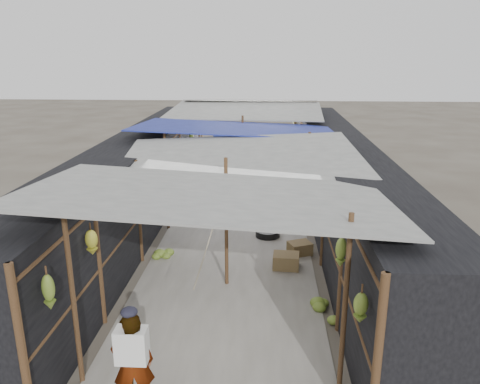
% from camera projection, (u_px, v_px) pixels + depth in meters
% --- Properties ---
extents(aisle_slab, '(3.60, 16.00, 0.02)m').
position_uv_depth(aisle_slab, '(238.00, 223.00, 12.74)').
color(aisle_slab, '#9E998E').
rests_on(aisle_slab, ground).
extents(stall_left, '(1.40, 15.00, 2.30)m').
position_uv_depth(stall_left, '(138.00, 181.00, 12.56)').
color(stall_left, black).
rests_on(stall_left, ground).
extents(stall_right, '(1.40, 15.00, 2.30)m').
position_uv_depth(stall_right, '(340.00, 184.00, 12.26)').
color(stall_right, black).
rests_on(stall_right, ground).
extents(crate_near, '(0.58, 0.48, 0.33)m').
position_uv_depth(crate_near, '(286.00, 261.00, 10.03)').
color(crate_near, olive).
rests_on(crate_near, ground).
extents(crate_mid, '(0.61, 0.56, 0.30)m').
position_uv_depth(crate_mid, '(300.00, 248.00, 10.73)').
color(crate_mid, olive).
rests_on(crate_mid, ground).
extents(crate_back, '(0.50, 0.42, 0.31)m').
position_uv_depth(crate_back, '(240.00, 216.00, 12.85)').
color(crate_back, olive).
rests_on(crate_back, ground).
extents(black_basin, '(0.61, 0.61, 0.18)m').
position_uv_depth(black_basin, '(268.00, 234.00, 11.77)').
color(black_basin, black).
rests_on(black_basin, ground).
extents(vendor_elderly, '(0.59, 0.46, 1.43)m').
position_uv_depth(vendor_elderly, '(133.00, 363.00, 5.89)').
color(vendor_elderly, silver).
rests_on(vendor_elderly, ground).
extents(shopper_blue, '(0.72, 0.56, 1.46)m').
position_uv_depth(shopper_blue, '(219.00, 167.00, 15.87)').
color(shopper_blue, '#2151A6').
rests_on(shopper_blue, ground).
extents(vendor_seated, '(0.33, 0.56, 0.85)m').
position_uv_depth(vendor_seated, '(292.00, 196.00, 13.74)').
color(vendor_seated, '#48413E').
rests_on(vendor_seated, ground).
extents(market_canopy, '(5.62, 15.20, 2.77)m').
position_uv_depth(market_canopy, '(240.00, 133.00, 12.39)').
color(market_canopy, brown).
rests_on(market_canopy, ground).
extents(hanging_bananas, '(3.95, 14.12, 0.81)m').
position_uv_depth(hanging_bananas, '(233.00, 169.00, 11.90)').
color(hanging_bananas, olive).
rests_on(hanging_bananas, ground).
extents(floor_bananas, '(4.01, 9.22, 0.35)m').
position_uv_depth(floor_bananas, '(246.00, 209.00, 13.39)').
color(floor_bananas, olive).
rests_on(floor_bananas, ground).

